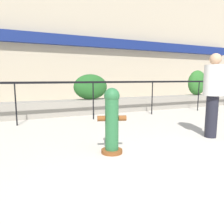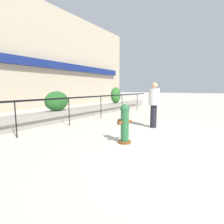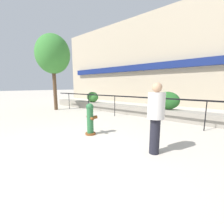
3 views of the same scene
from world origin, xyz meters
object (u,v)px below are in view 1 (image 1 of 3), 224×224
(hedge_bush_2, at_px, (197,83))
(pedestrian, at_px, (213,90))
(fire_hydrant, at_px, (112,120))
(hedge_bush_1, at_px, (91,87))

(hedge_bush_2, xyz_separation_m, pedestrian, (-3.79, -4.08, -0.06))
(fire_hydrant, bearing_deg, hedge_bush_2, 33.92)
(hedge_bush_2, distance_m, pedestrian, 5.57)
(hedge_bush_1, bearing_deg, pedestrian, -73.41)
(fire_hydrant, height_order, pedestrian, pedestrian)
(hedge_bush_2, bearing_deg, pedestrian, -132.88)
(hedge_bush_2, relative_size, pedestrian, 0.63)
(hedge_bush_1, height_order, pedestrian, pedestrian)
(hedge_bush_1, height_order, fire_hydrant, hedge_bush_1)
(hedge_bush_1, relative_size, pedestrian, 0.70)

